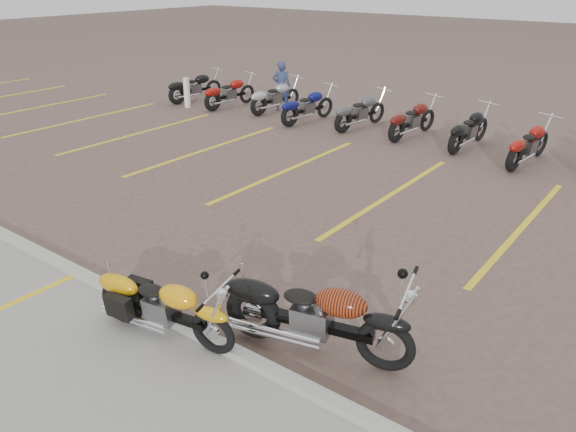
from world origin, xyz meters
name	(u,v)px	position (x,y,z in m)	size (l,w,h in m)	color
ground	(272,269)	(0.00, 0.00, 0.00)	(100.00, 100.00, 0.00)	brown
curb	(178,324)	(0.00, -2.00, 0.06)	(60.00, 0.18, 0.12)	#ADAAA3
parking_stripes	(391,195)	(0.00, 4.00, 0.00)	(38.00, 5.50, 0.01)	yellow
yellow_cruiser	(163,307)	(0.00, -2.22, 0.43)	(2.09, 0.49, 0.86)	black
flame_cruiser	(312,318)	(1.70, -1.34, 0.50)	(2.41, 0.74, 1.01)	black
person_a	(281,86)	(-6.57, 8.69, 0.81)	(0.59, 0.39, 1.62)	navy
bollard	(187,93)	(-9.41, 7.10, 0.50)	(0.15, 0.15, 1.00)	white
bg_bike_row	(409,119)	(-1.66, 8.13, 0.55)	(17.28, 2.04, 1.10)	black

